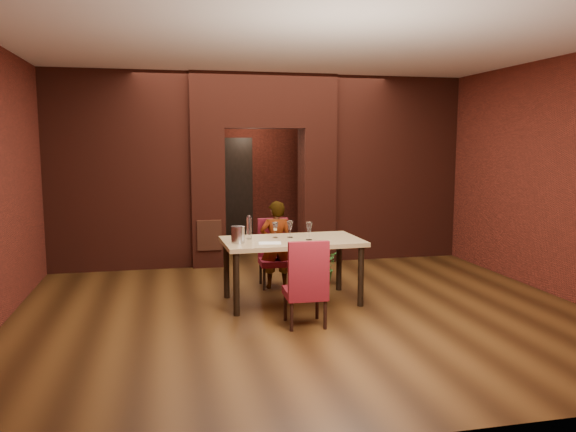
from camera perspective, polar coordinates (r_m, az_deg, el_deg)
The scene contains 25 objects.
floor at distance 7.90m, azimuth 0.02°, elevation -7.67°, with size 8.00×8.00×0.00m, color #462A11.
ceiling at distance 7.71m, azimuth 0.02°, elevation 15.96°, with size 7.00×8.00×0.04m, color silver.
wall_back at distance 11.57m, azimuth -4.27°, elevation 5.16°, with size 7.00×0.04×3.20m, color maroon.
wall_front at distance 3.84m, azimuth 12.97°, elevation 0.38°, with size 7.00×0.04×3.20m, color maroon.
wall_left at distance 7.69m, azimuth -26.43°, elevation 3.25°, with size 0.04×8.00×3.20m, color maroon.
wall_right at distance 9.06m, azimuth 22.24°, elevation 3.99°, with size 0.04×8.00×3.20m, color maroon.
pillar_left at distance 9.51m, azimuth -8.19°, elevation 1.89°, with size 0.55×0.55×2.30m, color maroon.
pillar_right at distance 9.84m, azimuth 2.92°, elevation 2.14°, with size 0.55×0.55×2.30m, color maroon.
lintel at distance 9.61m, azimuth -2.60°, elevation 11.57°, with size 2.45×0.55×0.90m, color maroon.
wing_wall_left at distance 9.48m, azimuth -16.81°, elevation 4.36°, with size 2.27×0.35×3.20m, color maroon.
wing_wall_right at distance 10.27m, azimuth 10.59°, elevation 4.76°, with size 2.27×0.35×3.20m, color maroon.
vent_panel at distance 9.30m, azimuth -7.99°, elevation -1.96°, with size 0.40×0.03×0.50m, color #9E4B2E.
rear_door at distance 11.50m, azimuth -6.17°, elevation 2.38°, with size 0.90×0.08×2.10m, color black.
rear_door_frame at distance 11.46m, azimuth -6.15°, elevation 2.36°, with size 1.02×0.04×2.22m, color black.
dining_table at distance 7.30m, azimuth 0.39°, elevation -5.58°, with size 1.76×0.99×0.83m, color tan.
chair_far at distance 8.06m, azimuth -1.33°, elevation -3.82°, with size 0.44×0.44×0.97m, color maroon.
chair_near at distance 6.38m, azimuth 1.72°, elevation -6.72°, with size 0.45×0.45×1.00m, color maroon.
person_seated at distance 7.97m, azimuth -1.21°, elevation -2.92°, with size 0.46×0.30×1.25m, color white.
wine_glass_a at distance 7.32m, azimuth -1.31°, elevation -1.43°, with size 0.08×0.08×0.20m, color white, non-canonical shape.
wine_glass_b at distance 7.34m, azimuth 0.21°, elevation -1.35°, with size 0.09×0.09×0.22m, color silver, non-canonical shape.
wine_glass_c at distance 7.16m, azimuth 2.16°, elevation -1.55°, with size 0.09×0.09×0.23m, color silver, non-canonical shape.
tasting_sheet at distance 6.95m, azimuth -1.86°, elevation -2.76°, with size 0.27×0.20×0.00m, color white.
wine_bucket at distance 6.97m, azimuth -5.10°, elevation -1.89°, with size 0.17×0.17×0.21m, color #B3B3BA.
water_bottle at distance 7.25m, azimuth -3.97°, elevation -1.14°, with size 0.07×0.07×0.30m, color white.
potted_plant at distance 8.36m, azimuth 3.66°, elevation -5.22°, with size 0.41×0.35×0.45m, color #36712A.
Camera 1 is at (-1.64, -7.44, 2.06)m, focal length 35.00 mm.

